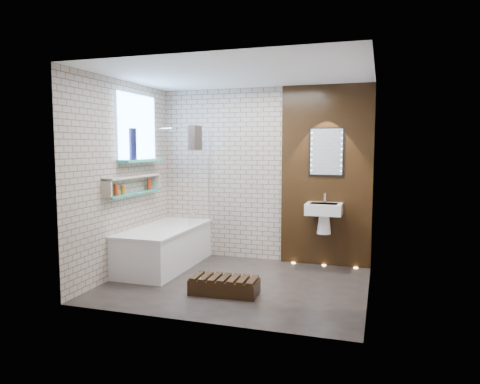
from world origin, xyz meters
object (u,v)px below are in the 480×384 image
(bath_screen, at_px, (199,177))
(bathtub, at_px, (165,247))
(washbasin, at_px, (324,213))
(walnut_step, at_px, (224,287))
(led_mirror, at_px, (326,152))

(bath_screen, bearing_deg, bathtub, -128.90)
(bath_screen, bearing_deg, washbasin, 5.78)
(bathtub, relative_size, walnut_step, 2.19)
(bathtub, distance_m, washbasin, 2.32)
(walnut_step, bearing_deg, bathtub, 144.27)
(bath_screen, bearing_deg, led_mirror, 10.66)
(washbasin, height_order, led_mirror, led_mirror)
(bath_screen, distance_m, washbasin, 1.89)
(led_mirror, bearing_deg, washbasin, -90.00)
(bath_screen, relative_size, washbasin, 2.41)
(bathtub, xyz_separation_m, led_mirror, (2.17, 0.78, 1.36))
(bath_screen, relative_size, led_mirror, 2.00)
(bathtub, relative_size, washbasin, 3.00)
(led_mirror, bearing_deg, bathtub, -160.22)
(bathtub, xyz_separation_m, walnut_step, (1.21, -0.87, -0.20))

